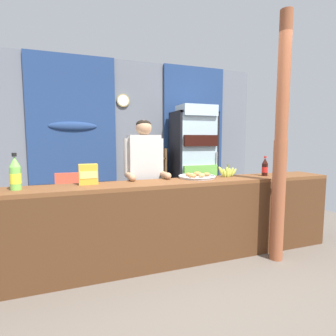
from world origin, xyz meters
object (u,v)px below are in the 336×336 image
object	(u,v)px
timber_post	(281,146)
snack_box_choco_powder	(88,174)
pastry_tray	(197,176)
plastic_lawn_chair	(70,198)
soda_bottle_cola	(265,167)
shopkeeper	(144,170)
soda_bottle_lime_soda	(15,174)
stall_counter	(177,215)
drink_fridge	(194,154)
banana_bunch	(227,172)
bottle_shelf_rack	(153,179)

from	to	relation	value
timber_post	snack_box_choco_powder	size ratio (longest dim) A/B	13.09
pastry_tray	plastic_lawn_chair	bearing A→B (deg)	136.37
soda_bottle_cola	snack_box_choco_powder	xyz separation A→B (m)	(-2.13, 0.10, -0.00)
shopkeeper	soda_bottle_lime_soda	bearing A→B (deg)	-163.34
stall_counter	pastry_tray	distance (m)	0.56
drink_fridge	banana_bunch	world-z (taller)	drink_fridge
drink_fridge	stall_counter	bearing A→B (deg)	-119.82
plastic_lawn_chair	shopkeeper	world-z (taller)	shopkeeper
stall_counter	drink_fridge	xyz separation A→B (m)	(1.15, 2.01, 0.54)
stall_counter	shopkeeper	world-z (taller)	shopkeeper
soda_bottle_lime_soda	banana_bunch	world-z (taller)	soda_bottle_lime_soda
soda_bottle_lime_soda	pastry_tray	bearing A→B (deg)	3.56
stall_counter	bottle_shelf_rack	distance (m)	2.20
shopkeeper	soda_bottle_lime_soda	world-z (taller)	shopkeeper
timber_post	banana_bunch	distance (m)	0.68
soda_bottle_cola	banana_bunch	size ratio (longest dim) A/B	0.89
soda_bottle_lime_soda	banana_bunch	distance (m)	2.27
plastic_lawn_chair	banana_bunch	distance (m)	2.38
shopkeeper	soda_bottle_lime_soda	size ratio (longest dim) A/B	4.73
bottle_shelf_rack	snack_box_choco_powder	size ratio (longest dim) A/B	5.78
stall_counter	shopkeeper	distance (m)	0.72
bottle_shelf_rack	shopkeeper	size ratio (longest dim) A/B	0.75
drink_fridge	snack_box_choco_powder	size ratio (longest dim) A/B	9.59
stall_counter	snack_box_choco_powder	size ratio (longest dim) A/B	19.45
soda_bottle_cola	snack_box_choco_powder	world-z (taller)	soda_bottle_cola
stall_counter	soda_bottle_cola	world-z (taller)	soda_bottle_cola
snack_box_choco_powder	plastic_lawn_chair	bearing A→B (deg)	98.09
shopkeeper	pastry_tray	xyz separation A→B (m)	(0.57, -0.28, -0.07)
soda_bottle_cola	snack_box_choco_powder	size ratio (longest dim) A/B	1.20
stall_counter	shopkeeper	bearing A→B (deg)	113.76
bottle_shelf_rack	plastic_lawn_chair	world-z (taller)	bottle_shelf_rack
shopkeeper	pastry_tray	size ratio (longest dim) A/B	3.61
soda_bottle_lime_soda	bottle_shelf_rack	bearing A→B (deg)	46.89
snack_box_choco_powder	soda_bottle_cola	bearing A→B (deg)	-2.56
bottle_shelf_rack	soda_bottle_cola	world-z (taller)	bottle_shelf_rack
timber_post	pastry_tray	xyz separation A→B (m)	(-0.77, 0.51, -0.37)
timber_post	shopkeeper	size ratio (longest dim) A/B	1.70
snack_box_choco_powder	pastry_tray	size ratio (longest dim) A/B	0.47
timber_post	drink_fridge	distance (m)	2.29
drink_fridge	bottle_shelf_rack	world-z (taller)	drink_fridge
timber_post	plastic_lawn_chair	size ratio (longest dim) A/B	3.17
soda_bottle_lime_soda	soda_bottle_cola	size ratio (longest dim) A/B	1.36
pastry_tray	banana_bunch	size ratio (longest dim) A/B	1.60
stall_counter	soda_bottle_lime_soda	size ratio (longest dim) A/B	11.93
stall_counter	banana_bunch	distance (m)	0.86
shopkeeper	stall_counter	bearing A→B (deg)	-66.24
drink_fridge	pastry_tray	world-z (taller)	drink_fridge
drink_fridge	soda_bottle_cola	xyz separation A→B (m)	(0.08, -1.90, -0.08)
soda_bottle_lime_soda	pastry_tray	distance (m)	1.90
soda_bottle_lime_soda	drink_fridge	bearing A→B (deg)	35.04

